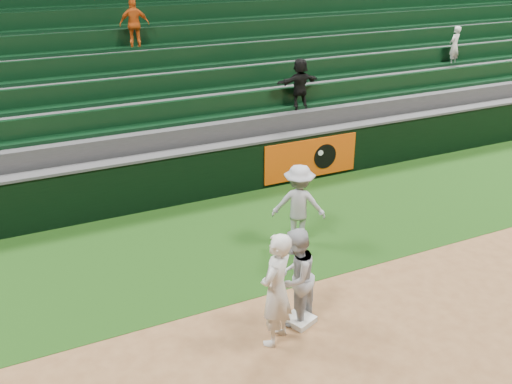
# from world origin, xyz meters

# --- Properties ---
(ground) EXTENTS (70.00, 70.00, 0.00)m
(ground) POSITION_xyz_m (0.00, 0.00, 0.00)
(ground) COLOR brown
(ground) RESTS_ON ground
(foul_grass) EXTENTS (36.00, 4.20, 0.01)m
(foul_grass) POSITION_xyz_m (0.00, 3.00, 0.00)
(foul_grass) COLOR #13330C
(foul_grass) RESTS_ON ground
(first_base) EXTENTS (0.54, 0.54, 0.09)m
(first_base) POSITION_xyz_m (-0.17, -0.00, 0.05)
(first_base) COLOR silver
(first_base) RESTS_ON ground
(first_baseman) EXTENTS (0.80, 0.74, 1.83)m
(first_baseman) POSITION_xyz_m (-0.73, -0.24, 0.92)
(first_baseman) COLOR silver
(first_baseman) RESTS_ON ground
(baserunner) EXTENTS (1.00, 0.95, 1.63)m
(baserunner) POSITION_xyz_m (-0.23, 0.07, 0.82)
(baserunner) COLOR #ADB0B8
(baserunner) RESTS_ON ground
(base_coach) EXTENTS (1.23, 1.08, 1.65)m
(base_coach) POSITION_xyz_m (1.12, 2.34, 0.83)
(base_coach) COLOR #A6AAB4
(base_coach) RESTS_ON foul_grass
(field_wall) EXTENTS (36.00, 0.45, 1.25)m
(field_wall) POSITION_xyz_m (0.03, 5.20, 0.63)
(field_wall) COLOR black
(field_wall) RESTS_ON ground
(stadium_seating) EXTENTS (36.00, 5.95, 5.64)m
(stadium_seating) POSITION_xyz_m (0.00, 8.97, 1.70)
(stadium_seating) COLOR #313133
(stadium_seating) RESTS_ON ground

